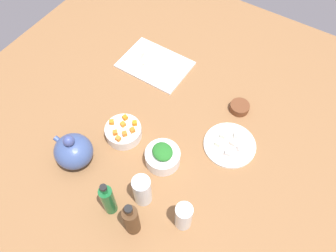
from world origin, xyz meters
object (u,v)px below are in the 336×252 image
plate_tofu (230,145)px  cutting_board (155,65)px  bottle_1 (108,200)px  drinking_glass_1 (142,190)px  bowl_carrots (124,132)px  teapot (73,151)px  drinking_glass_0 (184,216)px  bottle_0 (131,220)px  bowl_greens (163,157)px  bowl_small_side (240,107)px

plate_tofu → cutting_board: bearing=-22.6°
bottle_1 → drinking_glass_1: size_ratio=1.37×
cutting_board → drinking_glass_1: 67.04cm
bowl_carrots → teapot: bearing=63.8°
bottle_1 → drinking_glass_1: 12.13cm
drinking_glass_0 → cutting_board: bearing=-49.0°
bottle_1 → drinking_glass_0: 26.37cm
teapot → bottle_0: (-34.85, 10.27, 1.92)cm
plate_tofu → teapot: bearing=37.9°
cutting_board → teapot: teapot is taller
bowl_greens → bowl_carrots: size_ratio=0.92×
cutting_board → bottle_0: bearing=117.9°
drinking_glass_1 → teapot: bearing=1.1°
bottle_1 → cutting_board: bearing=-69.1°
bowl_carrots → drinking_glass_1: size_ratio=1.04×
teapot → drinking_glass_1: 31.58cm
bowl_greens → cutting_board: bearing=-53.1°
bowl_greens → plate_tofu: bearing=-133.3°
bowl_greens → bottle_0: bearing=101.3°
bowl_carrots → bottle_1: (-14.83, 27.74, 5.80)cm
bowl_small_side → drinking_glass_1: drinking_glass_1 is taller
cutting_board → teapot: (-1.59, 58.52, 5.85)cm
bowl_small_side → cutting_board: bearing=-2.9°
bowl_carrots → bottle_1: bottle_1 is taller
plate_tofu → teapot: (48.46, 37.70, 5.75)cm
bowl_carrots → drinking_glass_0: bearing=155.1°
drinking_glass_0 → drinking_glass_1: drinking_glass_1 is taller
teapot → bottle_1: size_ratio=0.85×
bowl_small_side → teapot: teapot is taller
bottle_1 → bowl_carrots: bearing=-61.9°
bowl_carrots → bowl_small_side: size_ratio=1.77×
bowl_carrots → bottle_1: bearing=118.1°
bottle_0 → bottle_1: size_ratio=1.00×
bowl_carrots → drinking_glass_0: 43.56cm
bowl_greens → bottle_0: 28.69cm
bowl_greens → bowl_small_side: bowl_greens is taller
bowl_small_side → drinking_glass_0: (-4.89, 55.61, 4.88)cm
teapot → drinking_glass_1: bearing=-178.9°
teapot → drinking_glass_1: (-31.56, -0.63, 0.77)cm
bowl_greens → drinking_glass_0: drinking_glass_0 is taller
teapot → drinking_glass_0: size_ratio=1.28×
bowl_small_side → drinking_glass_1: size_ratio=0.59×
plate_tofu → teapot: size_ratio=1.27×
bowl_carrots → bottle_0: size_ratio=0.76×
bottle_0 → drinking_glass_1: bearing=-73.2°
plate_tofu → bottle_0: 50.45cm
bowl_small_side → bottle_0: size_ratio=0.43×
bowl_small_side → bottle_0: 67.44cm
drinking_glass_0 → bottle_1: bearing=21.2°
plate_tofu → bowl_carrots: (39.17, 18.82, 1.96)cm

